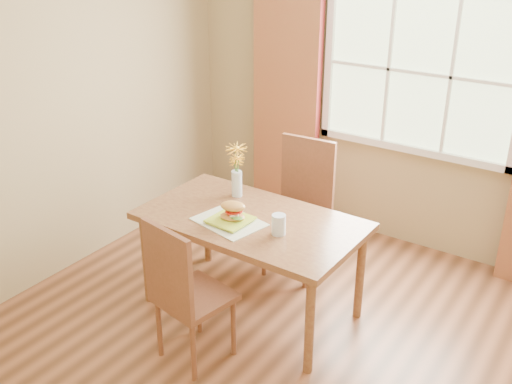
{
  "coord_description": "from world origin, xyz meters",
  "views": [
    {
      "loc": [
        1.52,
        -2.67,
        2.6
      ],
      "look_at": [
        -0.46,
        0.27,
        0.97
      ],
      "focal_mm": 42.0,
      "sensor_mm": 36.0,
      "label": 1
    }
  ],
  "objects_px": {
    "dining_table": "(251,228)",
    "water_glass": "(279,225)",
    "croissant_sandwich": "(233,211)",
    "flower_vase": "(237,165)",
    "chair_far": "(302,200)",
    "chair_near": "(183,289)"
  },
  "relations": [
    {
      "from": "dining_table",
      "to": "water_glass",
      "type": "xyz_separation_m",
      "value": [
        0.28,
        -0.09,
        0.14
      ]
    },
    {
      "from": "dining_table",
      "to": "water_glass",
      "type": "bearing_deg",
      "value": -16.91
    },
    {
      "from": "croissant_sandwich",
      "to": "chair_near",
      "type": "bearing_deg",
      "value": -102.43
    },
    {
      "from": "croissant_sandwich",
      "to": "flower_vase",
      "type": "distance_m",
      "value": 0.45
    },
    {
      "from": "dining_table",
      "to": "flower_vase",
      "type": "bearing_deg",
      "value": 140.76
    },
    {
      "from": "dining_table",
      "to": "water_glass",
      "type": "distance_m",
      "value": 0.32
    },
    {
      "from": "dining_table",
      "to": "chair_far",
      "type": "xyz_separation_m",
      "value": [
        -0.01,
        0.71,
        -0.07
      ]
    },
    {
      "from": "chair_near",
      "to": "dining_table",
      "type": "bearing_deg",
      "value": 98.9
    },
    {
      "from": "dining_table",
      "to": "water_glass",
      "type": "height_order",
      "value": "water_glass"
    },
    {
      "from": "dining_table",
      "to": "chair_near",
      "type": "relative_size",
      "value": 1.52
    },
    {
      "from": "water_glass",
      "to": "chair_near",
      "type": "bearing_deg",
      "value": -115.39
    },
    {
      "from": "chair_far",
      "to": "croissant_sandwich",
      "type": "distance_m",
      "value": 0.87
    },
    {
      "from": "croissant_sandwich",
      "to": "water_glass",
      "type": "distance_m",
      "value": 0.34
    },
    {
      "from": "chair_far",
      "to": "chair_near",
      "type": "bearing_deg",
      "value": -94.32
    },
    {
      "from": "croissant_sandwich",
      "to": "water_glass",
      "type": "relative_size",
      "value": 1.49
    },
    {
      "from": "dining_table",
      "to": "croissant_sandwich",
      "type": "bearing_deg",
      "value": -117.11
    },
    {
      "from": "dining_table",
      "to": "water_glass",
      "type": "relative_size",
      "value": 11.15
    },
    {
      "from": "chair_near",
      "to": "water_glass",
      "type": "xyz_separation_m",
      "value": [
        0.29,
        0.62,
        0.25
      ]
    },
    {
      "from": "water_glass",
      "to": "flower_vase",
      "type": "relative_size",
      "value": 0.34
    },
    {
      "from": "croissant_sandwich",
      "to": "water_glass",
      "type": "bearing_deg",
      "value": -11.82
    },
    {
      "from": "chair_near",
      "to": "croissant_sandwich",
      "type": "bearing_deg",
      "value": 104.81
    },
    {
      "from": "water_glass",
      "to": "croissant_sandwich",
      "type": "bearing_deg",
      "value": -174.72
    }
  ]
}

